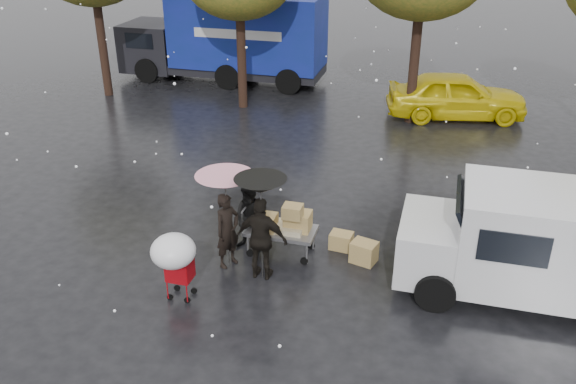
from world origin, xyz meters
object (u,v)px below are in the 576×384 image
(white_van, at_px, (542,244))
(blue_truck, at_px, (229,38))
(yellow_taxi, at_px, (457,95))
(person_black, at_px, (262,239))
(shopping_cart, at_px, (174,254))
(person_pink, at_px, (227,231))
(vendor_cart, at_px, (284,224))

(white_van, relative_size, blue_truck, 0.59)
(white_van, height_order, yellow_taxi, white_van)
(person_black, height_order, shopping_cart, person_black)
(shopping_cart, bearing_deg, blue_truck, 106.51)
(shopping_cart, distance_m, yellow_taxi, 13.22)
(person_pink, relative_size, yellow_taxi, 0.35)
(shopping_cart, relative_size, blue_truck, 0.18)
(vendor_cart, distance_m, white_van, 5.08)
(person_pink, distance_m, white_van, 6.10)
(person_pink, xyz_separation_m, white_van, (6.06, 0.53, 0.34))
(person_black, relative_size, white_van, 0.36)
(person_black, height_order, white_van, white_van)
(shopping_cart, height_order, blue_truck, blue_truck)
(person_black, relative_size, blue_truck, 0.21)
(vendor_cart, relative_size, blue_truck, 0.18)
(person_pink, height_order, vendor_cart, person_pink)
(yellow_taxi, bearing_deg, shopping_cart, 146.81)
(person_pink, distance_m, vendor_cart, 1.25)
(vendor_cart, bearing_deg, blue_truck, 115.15)
(blue_truck, distance_m, yellow_taxi, 9.44)
(white_van, distance_m, yellow_taxi, 10.47)
(vendor_cart, distance_m, yellow_taxi, 10.64)
(yellow_taxi, bearing_deg, person_black, 150.59)
(vendor_cart, bearing_deg, person_pink, -144.07)
(shopping_cart, height_order, yellow_taxi, yellow_taxi)
(vendor_cart, distance_m, shopping_cart, 2.69)
(person_black, distance_m, white_van, 5.31)
(person_black, height_order, vendor_cart, person_black)
(person_pink, xyz_separation_m, blue_truck, (-4.81, 13.12, 0.94))
(white_van, bearing_deg, blue_truck, 130.81)
(vendor_cart, xyz_separation_m, shopping_cart, (-1.49, -2.21, 0.34))
(yellow_taxi, bearing_deg, blue_truck, 63.99)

